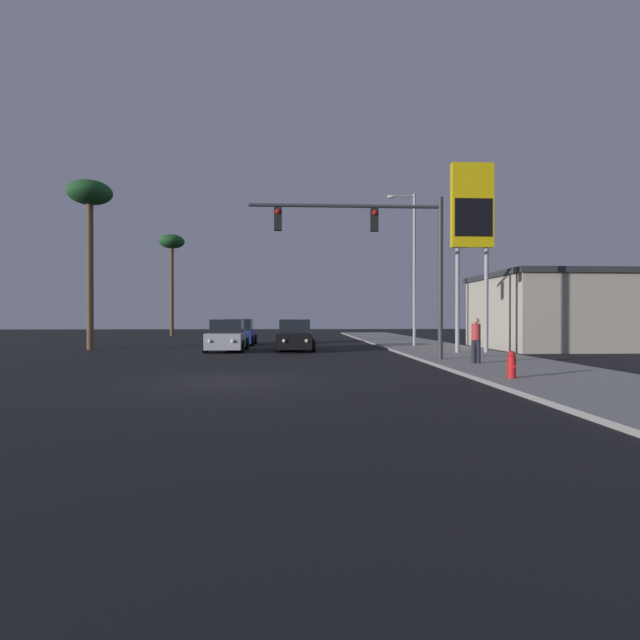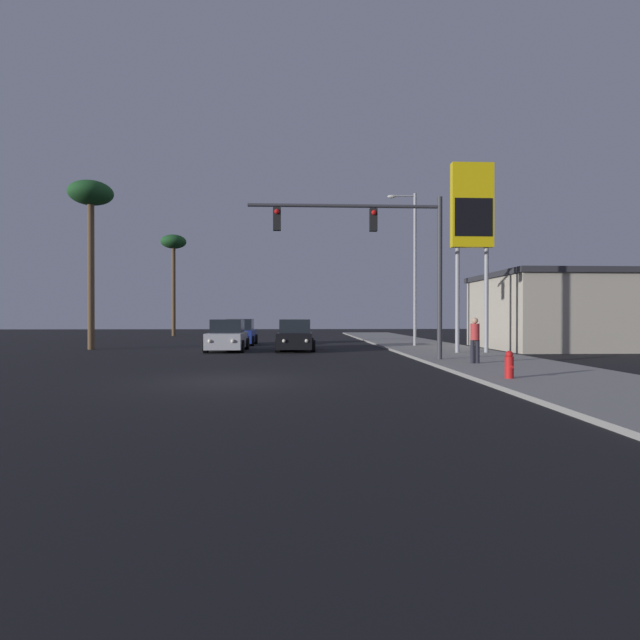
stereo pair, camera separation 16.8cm
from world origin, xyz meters
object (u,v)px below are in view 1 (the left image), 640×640
object	(u,v)px
traffic_light_mast	(385,243)
car_black	(295,336)
palm_tree_near	(90,203)
fire_hydrant	(512,365)
palm_tree_far	(172,248)
pedestrian_on_sidewalk	(476,338)
street_lamp	(412,261)
car_blue	(239,333)
car_silver	(227,337)
gas_station_sign	(472,216)

from	to	relation	value
traffic_light_mast	car_black	bearing A→B (deg)	116.68
car_black	palm_tree_near	size ratio (longest dim) A/B	0.46
car_black	palm_tree_near	distance (m)	13.61
traffic_light_mast	fire_hydrant	bearing A→B (deg)	-68.96
palm_tree_near	palm_tree_far	size ratio (longest dim) A/B	0.97
pedestrian_on_sidewalk	palm_tree_near	xyz separation A→B (m)	(-17.95, 10.29, 7.10)
street_lamp	palm_tree_near	xyz separation A→B (m)	(-18.28, -0.97, 3.02)
car_blue	traffic_light_mast	bearing A→B (deg)	118.81
palm_tree_near	car_silver	bearing A→B (deg)	-11.51
car_silver	car_black	distance (m)	3.61
car_blue	pedestrian_on_sidewalk	xyz separation A→B (m)	(10.19, -14.45, 0.27)
street_lamp	gas_station_sign	distance (m)	6.24
car_blue	fire_hydrant	xyz separation A→B (m)	(9.54, -18.89, -0.27)
car_black	palm_tree_near	bearing A→B (deg)	-5.31
gas_station_sign	pedestrian_on_sidewalk	bearing A→B (deg)	-108.53
palm_tree_near	gas_station_sign	bearing A→B (deg)	-13.96
car_black	traffic_light_mast	distance (m)	8.88
car_black	gas_station_sign	bearing A→B (deg)	159.52
street_lamp	car_black	bearing A→B (deg)	-160.81
pedestrian_on_sidewalk	palm_tree_far	world-z (taller)	palm_tree_far
car_silver	street_lamp	bearing A→B (deg)	-167.22
street_lamp	gas_station_sign	bearing A→B (deg)	-75.98
gas_station_sign	car_black	bearing A→B (deg)	157.59
traffic_light_mast	street_lamp	world-z (taller)	street_lamp
traffic_light_mast	gas_station_sign	bearing A→B (deg)	36.84
car_blue	gas_station_sign	distance (m)	16.13
street_lamp	traffic_light_mast	bearing A→B (deg)	-109.53
car_blue	palm_tree_near	distance (m)	11.49
traffic_light_mast	gas_station_sign	distance (m)	6.33
gas_station_sign	traffic_light_mast	bearing A→B (deg)	-143.16
pedestrian_on_sidewalk	palm_tree_near	distance (m)	21.87
car_silver	gas_station_sign	bearing A→B (deg)	163.70
car_silver	car_blue	distance (m)	5.73
traffic_light_mast	pedestrian_on_sidewalk	xyz separation A→B (m)	(3.04, -1.75, -3.71)
gas_station_sign	palm_tree_far	world-z (taller)	palm_tree_far
car_silver	car_blue	bearing A→B (deg)	-91.04
car_black	pedestrian_on_sidewalk	xyz separation A→B (m)	(6.60, -8.85, 0.27)
car_silver	gas_station_sign	size ratio (longest dim) A/B	0.48
car_silver	palm_tree_near	distance (m)	10.81
gas_station_sign	palm_tree_far	distance (m)	32.06
gas_station_sign	pedestrian_on_sidewalk	size ratio (longest dim) A/B	5.39
fire_hydrant	palm_tree_near	bearing A→B (deg)	139.57
traffic_light_mast	street_lamp	distance (m)	10.09
car_blue	fire_hydrant	size ratio (longest dim) A/B	5.68
car_silver	car_black	xyz separation A→B (m)	(3.61, 0.13, 0.00)
traffic_light_mast	palm_tree_far	xyz separation A→B (m)	(-15.26, 28.53, 3.66)
car_black	palm_tree_far	size ratio (longest dim) A/B	0.45
traffic_light_mast	palm_tree_near	xyz separation A→B (m)	(-14.91, 8.53, 3.39)
pedestrian_on_sidewalk	palm_tree_near	size ratio (longest dim) A/B	0.18
car_silver	traffic_light_mast	distance (m)	10.76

